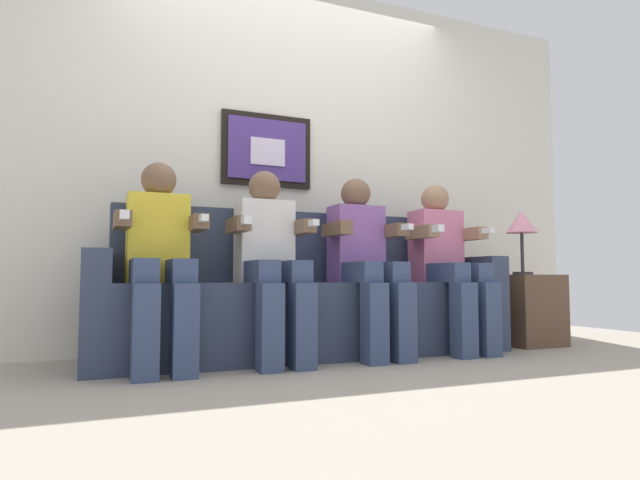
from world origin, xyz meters
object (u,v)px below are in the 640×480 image
object	(u,v)px
person_right_center	(365,257)
table_lamp	(522,225)
couch	(309,305)
person_leftmost	(160,253)
person_rightmost	(447,258)
side_table_right	(526,310)
person_left_center	(270,255)

from	to	relation	value
person_right_center	table_lamp	distance (m)	1.32
person_right_center	table_lamp	xyz separation A→B (m)	(1.29, 0.04, 0.25)
couch	table_lamp	bearing A→B (deg)	-4.53
table_lamp	person_right_center	bearing A→B (deg)	-178.12
couch	person_leftmost	bearing A→B (deg)	-169.47
person_rightmost	side_table_right	xyz separation A→B (m)	(0.73, 0.06, -0.36)
person_leftmost	person_right_center	distance (m)	1.21
person_right_center	person_rightmost	world-z (taller)	same
person_left_center	person_right_center	bearing A→B (deg)	0.04
person_leftmost	person_rightmost	distance (m)	1.82
person_left_center	side_table_right	xyz separation A→B (m)	(1.94, 0.06, -0.36)
side_table_right	table_lamp	xyz separation A→B (m)	(-0.04, -0.02, 0.61)
person_rightmost	table_lamp	size ratio (longest dim) A/B	2.41
person_right_center	side_table_right	bearing A→B (deg)	2.62
person_rightmost	side_table_right	size ratio (longest dim) A/B	2.22
side_table_right	table_lamp	size ratio (longest dim) A/B	1.09
person_left_center	side_table_right	size ratio (longest dim) A/B	2.22
side_table_right	table_lamp	world-z (taller)	table_lamp
side_table_right	person_right_center	bearing A→B (deg)	-177.38
person_leftmost	person_rightmost	bearing A→B (deg)	0.00
person_leftmost	person_left_center	world-z (taller)	same
person_leftmost	person_right_center	world-z (taller)	same
couch	person_rightmost	distance (m)	0.97
person_rightmost	table_lamp	world-z (taller)	person_rightmost
person_rightmost	person_leftmost	bearing A→B (deg)	180.00
person_right_center	person_rightmost	xyz separation A→B (m)	(0.61, -0.00, 0.00)
person_right_center	person_leftmost	bearing A→B (deg)	-179.98
person_leftmost	table_lamp	bearing A→B (deg)	0.98
table_lamp	side_table_right	bearing A→B (deg)	23.77
person_rightmost	table_lamp	distance (m)	0.73
person_left_center	side_table_right	world-z (taller)	person_left_center
couch	table_lamp	distance (m)	1.69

